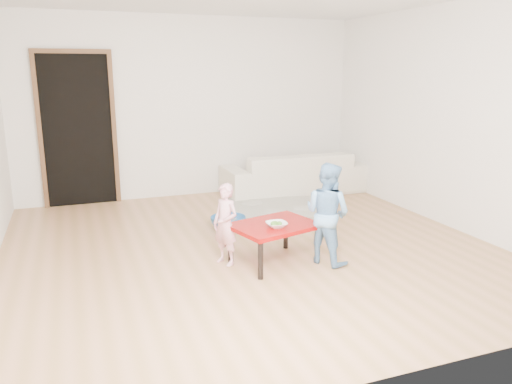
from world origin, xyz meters
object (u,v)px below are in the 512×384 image
bowl (277,225)px  child_pink (225,224)px  sofa (293,173)px  basin (228,222)px  red_table (274,243)px  child_blue (327,213)px

bowl → child_pink: (-0.43, 0.24, -0.02)m
sofa → bowl: (-1.39, -2.66, 0.11)m
basin → red_table: bearing=-85.9°
child_blue → sofa: bearing=-45.6°
child_blue → bowl: bearing=56.6°
sofa → basin: (-1.46, -1.33, -0.25)m
sofa → bowl: 3.00m
child_pink → child_blue: (0.94, -0.30, 0.10)m
child_pink → red_table: bearing=44.7°
child_blue → basin: bearing=-4.9°
red_table → basin: 1.24m
bowl → basin: 1.38m
basin → sofa: bearing=42.3°
bowl → basin: size_ratio=0.46×
child_pink → sofa: bearing=114.8°
child_blue → basin: size_ratio=2.34×
child_pink → child_blue: bearing=44.3°
child_pink → basin: (0.36, 1.09, -0.33)m
red_table → bowl: bearing=-101.4°
child_blue → basin: 1.56m
sofa → red_table: 2.90m
bowl → basin: bearing=92.9°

